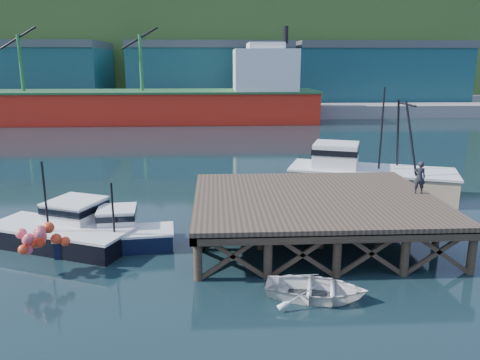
{
  "coord_description": "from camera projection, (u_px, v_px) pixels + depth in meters",
  "views": [
    {
      "loc": [
        0.56,
        -22.28,
        8.62
      ],
      "look_at": [
        1.87,
        2.0,
        2.5
      ],
      "focal_mm": 35.0,
      "sensor_mm": 36.0,
      "label": 1
    }
  ],
  "objects": [
    {
      "name": "ground",
      "position": [
        205.0,
        238.0,
        23.65
      ],
      "size": [
        300.0,
        300.0,
        0.0
      ],
      "primitive_type": "plane",
      "color": "black",
      "rests_on": "ground"
    },
    {
      "name": "wharf",
      "position": [
        315.0,
        201.0,
        23.28
      ],
      "size": [
        12.0,
        10.0,
        2.62
      ],
      "color": "brown",
      "rests_on": "ground"
    },
    {
      "name": "far_quay",
      "position": [
        212.0,
        103.0,
        91.19
      ],
      "size": [
        160.0,
        40.0,
        2.0
      ],
      "primitive_type": "cube",
      "color": "gray",
      "rests_on": "ground"
    },
    {
      "name": "warehouse_left",
      "position": [
        14.0,
        75.0,
        83.18
      ],
      "size": [
        32.0,
        16.0,
        9.0
      ],
      "primitive_type": "cube",
      "color": "#1A5158",
      "rests_on": "far_quay"
    },
    {
      "name": "warehouse_mid",
      "position": [
        211.0,
        75.0,
        85.01
      ],
      "size": [
        28.0,
        16.0,
        9.0
      ],
      "primitive_type": "cube",
      "color": "#1A5158",
      "rests_on": "far_quay"
    },
    {
      "name": "warehouse_right",
      "position": [
        373.0,
        74.0,
        86.58
      ],
      "size": [
        30.0,
        16.0,
        9.0
      ],
      "primitive_type": "cube",
      "color": "#1A5158",
      "rests_on": "far_quay"
    },
    {
      "name": "cargo_ship",
      "position": [
        153.0,
        100.0,
        68.88
      ],
      "size": [
        55.5,
        10.0,
        13.75
      ],
      "color": "red",
      "rests_on": "ground"
    },
    {
      "name": "hillside",
      "position": [
        212.0,
        53.0,
        117.8
      ],
      "size": [
        220.0,
        50.0,
        22.0
      ],
      "primitive_type": "cube",
      "color": "#2D511E",
      "rests_on": "ground"
    },
    {
      "name": "boat_navy",
      "position": [
        117.0,
        233.0,
        22.38
      ],
      "size": [
        5.57,
        3.19,
        3.38
      ],
      "rotation": [
        0.0,
        0.0,
        0.1
      ],
      "color": "black",
      "rests_on": "ground"
    },
    {
      "name": "boat_black",
      "position": [
        64.0,
        229.0,
        22.6
      ],
      "size": [
        7.46,
        6.21,
        4.33
      ],
      "rotation": [
        0.0,
        0.0,
        -0.39
      ],
      "color": "black",
      "rests_on": "ground"
    },
    {
      "name": "trawler",
      "position": [
        368.0,
        174.0,
        30.91
      ],
      "size": [
        11.27,
        7.19,
        7.11
      ],
      "rotation": [
        0.0,
        0.0,
        -0.35
      ],
      "color": "#D7BA8B",
      "rests_on": "ground"
    },
    {
      "name": "dinghy",
      "position": [
        316.0,
        289.0,
        17.5
      ],
      "size": [
        4.35,
        3.56,
        0.79
      ],
      "primitive_type": "imported",
      "rotation": [
        0.0,
        0.0,
        1.33
      ],
      "color": "silver",
      "rests_on": "ground"
    },
    {
      "name": "dockworker",
      "position": [
        419.0,
        177.0,
        23.7
      ],
      "size": [
        0.67,
        0.5,
        1.67
      ],
      "primitive_type": "imported",
      "rotation": [
        0.0,
        0.0,
        2.97
      ],
      "color": "#212129",
      "rests_on": "wharf"
    }
  ]
}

